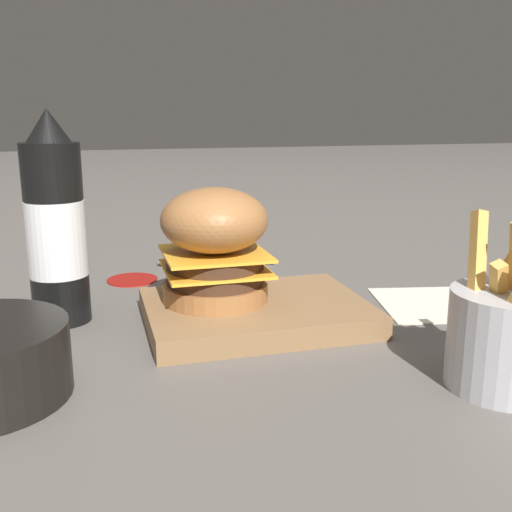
{
  "coord_description": "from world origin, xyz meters",
  "views": [
    {
      "loc": [
        -0.2,
        -0.57,
        0.22
      ],
      "look_at": [
        -0.04,
        0.01,
        0.07
      ],
      "focal_mm": 42.0,
      "sensor_mm": 36.0,
      "label": 1
    }
  ],
  "objects_px": {
    "serving_board": "(256,312)",
    "spoon": "(192,262)",
    "ketchup_bottle": "(56,229)",
    "fries_basket": "(508,335)",
    "burger": "(215,244)"
  },
  "relations": [
    {
      "from": "serving_board",
      "to": "spoon",
      "type": "relative_size",
      "value": 1.35
    },
    {
      "from": "ketchup_bottle",
      "to": "fries_basket",
      "type": "relative_size",
      "value": 1.56
    },
    {
      "from": "burger",
      "to": "fries_basket",
      "type": "relative_size",
      "value": 0.84
    },
    {
      "from": "fries_basket",
      "to": "spoon",
      "type": "xyz_separation_m",
      "value": [
        -0.18,
        0.46,
        -0.04
      ]
    },
    {
      "from": "serving_board",
      "to": "fries_basket",
      "type": "distance_m",
      "value": 0.26
    },
    {
      "from": "serving_board",
      "to": "ketchup_bottle",
      "type": "relative_size",
      "value": 1.03
    },
    {
      "from": "spoon",
      "to": "serving_board",
      "type": "bearing_deg",
      "value": 109.2
    },
    {
      "from": "burger",
      "to": "spoon",
      "type": "distance_m",
      "value": 0.25
    },
    {
      "from": "serving_board",
      "to": "ketchup_bottle",
      "type": "distance_m",
      "value": 0.23
    },
    {
      "from": "serving_board",
      "to": "burger",
      "type": "distance_m",
      "value": 0.09
    },
    {
      "from": "serving_board",
      "to": "burger",
      "type": "bearing_deg",
      "value": 154.75
    },
    {
      "from": "burger",
      "to": "fries_basket",
      "type": "xyz_separation_m",
      "value": [
        0.19,
        -0.22,
        -0.04
      ]
    },
    {
      "from": "fries_basket",
      "to": "spoon",
      "type": "distance_m",
      "value": 0.49
    },
    {
      "from": "burger",
      "to": "fries_basket",
      "type": "bearing_deg",
      "value": -48.26
    },
    {
      "from": "spoon",
      "to": "burger",
      "type": "bearing_deg",
      "value": 100.19
    }
  ]
}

